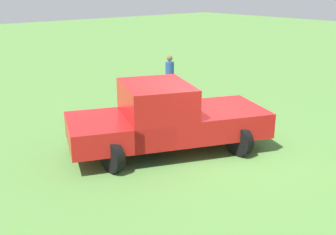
% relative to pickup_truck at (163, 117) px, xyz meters
% --- Properties ---
extents(ground_plane, '(80.00, 80.00, 0.00)m').
position_rel_pickup_truck_xyz_m(ground_plane, '(0.73, 0.86, -0.93)').
color(ground_plane, '#54843D').
extents(pickup_truck, '(3.76, 5.42, 1.80)m').
position_rel_pickup_truck_xyz_m(pickup_truck, '(0.00, 0.00, 0.00)').
color(pickup_truck, black).
rests_on(pickup_truck, ground_plane).
extents(person_bystander, '(0.45, 0.45, 1.61)m').
position_rel_pickup_truck_xyz_m(person_bystander, '(-3.97, 3.59, -0.03)').
color(person_bystander, navy).
rests_on(person_bystander, ground_plane).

